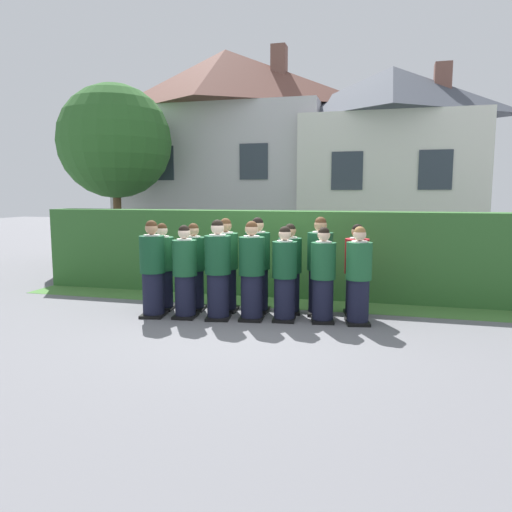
{
  "coord_description": "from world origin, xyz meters",
  "views": [
    {
      "loc": [
        2.1,
        -7.71,
        2.12
      ],
      "look_at": [
        0.0,
        0.28,
        1.05
      ],
      "focal_mm": 34.01,
      "sensor_mm": 36.0,
      "label": 1
    }
  ],
  "objects_px": {
    "student_rear_row_1": "(194,269)",
    "student_rear_row_3": "(258,267)",
    "student_rear_row_2": "(226,267)",
    "student_rear_row_5": "(320,268)",
    "student_front_row_4": "(285,276)",
    "student_rear_row_0": "(163,269)",
    "student_front_row_3": "(252,273)",
    "student_rear_row_4": "(290,271)",
    "student_front_row_6": "(359,278)",
    "student_front_row_2": "(218,272)",
    "student_front_row_0": "(153,271)",
    "student_in_red_blazer": "(356,272)",
    "student_front_row_1": "(185,274)",
    "student_front_row_5": "(323,277)"
  },
  "relations": [
    {
      "from": "student_rear_row_2",
      "to": "student_rear_row_5",
      "type": "relative_size",
      "value": 0.98
    },
    {
      "from": "student_front_row_2",
      "to": "student_front_row_3",
      "type": "relative_size",
      "value": 1.01
    },
    {
      "from": "student_rear_row_4",
      "to": "student_front_row_6",
      "type": "bearing_deg",
      "value": -19.39
    },
    {
      "from": "student_front_row_3",
      "to": "student_front_row_6",
      "type": "relative_size",
      "value": 1.04
    },
    {
      "from": "student_front_row_6",
      "to": "student_front_row_4",
      "type": "bearing_deg",
      "value": -175.21
    },
    {
      "from": "student_front_row_5",
      "to": "student_in_red_blazer",
      "type": "height_order",
      "value": "student_in_red_blazer"
    },
    {
      "from": "student_front_row_6",
      "to": "student_in_red_blazer",
      "type": "bearing_deg",
      "value": 96.43
    },
    {
      "from": "student_front_row_2",
      "to": "student_rear_row_1",
      "type": "relative_size",
      "value": 1.06
    },
    {
      "from": "student_front_row_6",
      "to": "student_rear_row_0",
      "type": "height_order",
      "value": "student_front_row_6"
    },
    {
      "from": "student_front_row_1",
      "to": "student_front_row_5",
      "type": "distance_m",
      "value": 2.34
    },
    {
      "from": "student_front_row_0",
      "to": "student_rear_row_5",
      "type": "height_order",
      "value": "student_rear_row_5"
    },
    {
      "from": "student_rear_row_4",
      "to": "student_in_red_blazer",
      "type": "distance_m",
      "value": 1.16
    },
    {
      "from": "student_rear_row_0",
      "to": "student_rear_row_3",
      "type": "distance_m",
      "value": 1.74
    },
    {
      "from": "student_front_row_4",
      "to": "student_in_red_blazer",
      "type": "distance_m",
      "value": 1.33
    },
    {
      "from": "student_rear_row_0",
      "to": "student_rear_row_5",
      "type": "relative_size",
      "value": 0.92
    },
    {
      "from": "student_front_row_1",
      "to": "student_front_row_2",
      "type": "relative_size",
      "value": 0.94
    },
    {
      "from": "student_in_red_blazer",
      "to": "student_front_row_3",
      "type": "bearing_deg",
      "value": -155.09
    },
    {
      "from": "student_front_row_2",
      "to": "student_rear_row_4",
      "type": "relative_size",
      "value": 1.06
    },
    {
      "from": "student_front_row_0",
      "to": "student_front_row_4",
      "type": "distance_m",
      "value": 2.27
    },
    {
      "from": "student_front_row_1",
      "to": "student_in_red_blazer",
      "type": "xyz_separation_m",
      "value": [
        2.82,
        0.94,
        0.0
      ]
    },
    {
      "from": "student_front_row_2",
      "to": "student_rear_row_1",
      "type": "height_order",
      "value": "student_front_row_2"
    },
    {
      "from": "student_front_row_4",
      "to": "student_rear_row_0",
      "type": "xyz_separation_m",
      "value": [
        -2.31,
        0.22,
        0.0
      ]
    },
    {
      "from": "student_rear_row_0",
      "to": "student_rear_row_4",
      "type": "distance_m",
      "value": 2.32
    },
    {
      "from": "student_front_row_0",
      "to": "student_in_red_blazer",
      "type": "xyz_separation_m",
      "value": [
        3.39,
        1.0,
        -0.04
      ]
    },
    {
      "from": "student_rear_row_0",
      "to": "student_rear_row_2",
      "type": "xyz_separation_m",
      "value": [
        1.15,
        0.17,
        0.05
      ]
    },
    {
      "from": "student_front_row_2",
      "to": "student_rear_row_0",
      "type": "xyz_separation_m",
      "value": [
        -1.2,
        0.39,
        -0.05
      ]
    },
    {
      "from": "student_rear_row_1",
      "to": "student_rear_row_3",
      "type": "xyz_separation_m",
      "value": [
        1.16,
        0.14,
        0.06
      ]
    },
    {
      "from": "student_front_row_1",
      "to": "student_front_row_3",
      "type": "relative_size",
      "value": 0.95
    },
    {
      "from": "student_front_row_5",
      "to": "student_rear_row_3",
      "type": "distance_m",
      "value": 1.28
    },
    {
      "from": "student_in_red_blazer",
      "to": "student_front_row_0",
      "type": "bearing_deg",
      "value": -163.53
    },
    {
      "from": "student_front_row_0",
      "to": "student_front_row_1",
      "type": "height_order",
      "value": "student_front_row_0"
    },
    {
      "from": "student_rear_row_2",
      "to": "student_rear_row_5",
      "type": "distance_m",
      "value": 1.68
    },
    {
      "from": "student_rear_row_2",
      "to": "student_rear_row_5",
      "type": "bearing_deg",
      "value": 6.41
    },
    {
      "from": "student_rear_row_0",
      "to": "student_rear_row_1",
      "type": "bearing_deg",
      "value": 11.39
    },
    {
      "from": "student_front_row_6",
      "to": "student_rear_row_5",
      "type": "relative_size",
      "value": 0.93
    },
    {
      "from": "student_front_row_5",
      "to": "student_rear_row_5",
      "type": "height_order",
      "value": "student_rear_row_5"
    },
    {
      "from": "student_front_row_0",
      "to": "student_in_red_blazer",
      "type": "distance_m",
      "value": 3.53
    },
    {
      "from": "student_front_row_0",
      "to": "student_front_row_6",
      "type": "bearing_deg",
      "value": 6.62
    },
    {
      "from": "student_front_row_0",
      "to": "student_rear_row_5",
      "type": "distance_m",
      "value": 2.9
    },
    {
      "from": "student_front_row_1",
      "to": "student_front_row_3",
      "type": "xyz_separation_m",
      "value": [
        1.14,
        0.16,
        0.04
      ]
    },
    {
      "from": "student_rear_row_3",
      "to": "student_rear_row_5",
      "type": "relative_size",
      "value": 0.99
    },
    {
      "from": "student_front_row_0",
      "to": "student_rear_row_4",
      "type": "height_order",
      "value": "student_front_row_0"
    },
    {
      "from": "student_front_row_3",
      "to": "student_rear_row_1",
      "type": "relative_size",
      "value": 1.05
    },
    {
      "from": "student_front_row_3",
      "to": "student_rear_row_1",
      "type": "distance_m",
      "value": 1.27
    },
    {
      "from": "student_front_row_5",
      "to": "student_rear_row_3",
      "type": "bearing_deg",
      "value": 162.35
    },
    {
      "from": "student_front_row_0",
      "to": "student_in_red_blazer",
      "type": "relative_size",
      "value": 1.04
    },
    {
      "from": "student_rear_row_1",
      "to": "student_front_row_0",
      "type": "bearing_deg",
      "value": -128.66
    },
    {
      "from": "student_front_row_4",
      "to": "student_rear_row_1",
      "type": "height_order",
      "value": "student_rear_row_1"
    },
    {
      "from": "student_front_row_4",
      "to": "student_rear_row_1",
      "type": "relative_size",
      "value": 1.0
    },
    {
      "from": "student_rear_row_4",
      "to": "student_rear_row_5",
      "type": "height_order",
      "value": "student_rear_row_5"
    }
  ]
}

